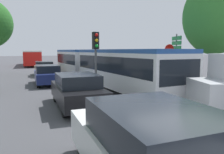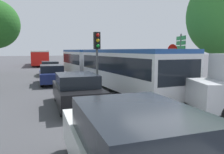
{
  "view_description": "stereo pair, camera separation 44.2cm",
  "coord_description": "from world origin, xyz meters",
  "px_view_note": "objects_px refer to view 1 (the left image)",
  "views": [
    {
      "loc": [
        -3.82,
        -3.85,
        2.44
      ],
      "look_at": [
        0.2,
        5.43,
        1.2
      ],
      "focal_mm": 35.0,
      "sensor_mm": 36.0,
      "label": 1
    },
    {
      "loc": [
        -3.42,
        -4.01,
        2.44
      ],
      "look_at": [
        0.2,
        5.43,
        1.2
      ],
      "focal_mm": 35.0,
      "sensor_mm": 36.0,
      "label": 2
    }
  ],
  "objects_px": {
    "queued_car_white": "(153,151)",
    "queued_car_navy": "(48,75)",
    "no_entry_sign": "(169,59)",
    "traffic_light": "(96,49)",
    "tree_right_near": "(215,19)",
    "direction_sign_post": "(176,49)",
    "articulated_bus": "(100,64)",
    "city_bus_rear": "(32,57)",
    "queued_car_black": "(77,90)",
    "queued_car_tan": "(44,68)"
  },
  "relations": [
    {
      "from": "articulated_bus",
      "to": "tree_right_near",
      "type": "xyz_separation_m",
      "value": [
        5.15,
        -5.68,
        2.85
      ]
    },
    {
      "from": "traffic_light",
      "to": "no_entry_sign",
      "type": "relative_size",
      "value": 1.21
    },
    {
      "from": "queued_car_white",
      "to": "traffic_light",
      "type": "relative_size",
      "value": 1.32
    },
    {
      "from": "queued_car_tan",
      "to": "no_entry_sign",
      "type": "height_order",
      "value": "no_entry_sign"
    },
    {
      "from": "queued_car_black",
      "to": "queued_car_tan",
      "type": "height_order",
      "value": "queued_car_black"
    },
    {
      "from": "articulated_bus",
      "to": "direction_sign_post",
      "type": "height_order",
      "value": "direction_sign_post"
    },
    {
      "from": "traffic_light",
      "to": "tree_right_near",
      "type": "xyz_separation_m",
      "value": [
        6.99,
        -1.33,
        1.79
      ]
    },
    {
      "from": "queued_car_white",
      "to": "traffic_light",
      "type": "distance_m",
      "value": 8.55
    },
    {
      "from": "city_bus_rear",
      "to": "queued_car_white",
      "type": "xyz_separation_m",
      "value": [
        -0.21,
        -34.91,
        -0.6
      ]
    },
    {
      "from": "queued_car_navy",
      "to": "traffic_light",
      "type": "height_order",
      "value": "traffic_light"
    },
    {
      "from": "traffic_light",
      "to": "direction_sign_post",
      "type": "xyz_separation_m",
      "value": [
        6.7,
        1.65,
        0.07
      ]
    },
    {
      "from": "queued_car_black",
      "to": "queued_car_tan",
      "type": "bearing_deg",
      "value": 1.87
    },
    {
      "from": "direction_sign_post",
      "to": "traffic_light",
      "type": "bearing_deg",
      "value": 27.35
    },
    {
      "from": "articulated_bus",
      "to": "queued_car_black",
      "type": "distance_m",
      "value": 7.2
    },
    {
      "from": "queued_car_white",
      "to": "queued_car_navy",
      "type": "distance_m",
      "value": 13.28
    },
    {
      "from": "no_entry_sign",
      "to": "direction_sign_post",
      "type": "xyz_separation_m",
      "value": [
        1.78,
        1.5,
        0.69
      ]
    },
    {
      "from": "city_bus_rear",
      "to": "queued_car_black",
      "type": "height_order",
      "value": "city_bus_rear"
    },
    {
      "from": "queued_car_navy",
      "to": "direction_sign_post",
      "type": "xyz_separation_m",
      "value": [
        8.61,
        -3.47,
        1.86
      ]
    },
    {
      "from": "queued_car_navy",
      "to": "queued_car_tan",
      "type": "distance_m",
      "value": 6.04
    },
    {
      "from": "city_bus_rear",
      "to": "direction_sign_post",
      "type": "bearing_deg",
      "value": -159.04
    },
    {
      "from": "city_bus_rear",
      "to": "direction_sign_post",
      "type": "height_order",
      "value": "direction_sign_post"
    },
    {
      "from": "queued_car_black",
      "to": "tree_right_near",
      "type": "bearing_deg",
      "value": -83.56
    },
    {
      "from": "articulated_bus",
      "to": "no_entry_sign",
      "type": "xyz_separation_m",
      "value": [
        3.08,
        -4.2,
        0.44
      ]
    },
    {
      "from": "queued_car_white",
      "to": "no_entry_sign",
      "type": "distance_m",
      "value": 10.79
    },
    {
      "from": "no_entry_sign",
      "to": "direction_sign_post",
      "type": "height_order",
      "value": "direction_sign_post"
    },
    {
      "from": "city_bus_rear",
      "to": "tree_right_near",
      "type": "xyz_separation_m",
      "value": [
        8.64,
        -28.06,
        2.91
      ]
    },
    {
      "from": "queued_car_white",
      "to": "traffic_light",
      "type": "bearing_deg",
      "value": -10.67
    },
    {
      "from": "tree_right_near",
      "to": "queued_car_black",
      "type": "bearing_deg",
      "value": -175.72
    },
    {
      "from": "queued_car_tan",
      "to": "no_entry_sign",
      "type": "bearing_deg",
      "value": -147.62
    },
    {
      "from": "traffic_light",
      "to": "direction_sign_post",
      "type": "bearing_deg",
      "value": 101.4
    },
    {
      "from": "queued_car_black",
      "to": "direction_sign_post",
      "type": "height_order",
      "value": "direction_sign_post"
    },
    {
      "from": "no_entry_sign",
      "to": "tree_right_near",
      "type": "distance_m",
      "value": 3.5
    },
    {
      "from": "articulated_bus",
      "to": "city_bus_rear",
      "type": "bearing_deg",
      "value": -174.38
    },
    {
      "from": "city_bus_rear",
      "to": "direction_sign_post",
      "type": "relative_size",
      "value": 3.11
    },
    {
      "from": "queued_car_black",
      "to": "queued_car_tan",
      "type": "xyz_separation_m",
      "value": [
        0.07,
        13.1,
        -0.04
      ]
    },
    {
      "from": "no_entry_sign",
      "to": "queued_car_black",
      "type": "bearing_deg",
      "value": -71.91
    },
    {
      "from": "queued_car_black",
      "to": "no_entry_sign",
      "type": "height_order",
      "value": "no_entry_sign"
    },
    {
      "from": "queued_car_tan",
      "to": "traffic_light",
      "type": "distance_m",
      "value": 11.38
    },
    {
      "from": "no_entry_sign",
      "to": "direction_sign_post",
      "type": "bearing_deg",
      "value": 130.03
    },
    {
      "from": "queued_car_tan",
      "to": "tree_right_near",
      "type": "height_order",
      "value": "tree_right_near"
    },
    {
      "from": "direction_sign_post",
      "to": "city_bus_rear",
      "type": "bearing_deg",
      "value": -58.02
    },
    {
      "from": "queued_car_tan",
      "to": "tree_right_near",
      "type": "bearing_deg",
      "value": -143.65
    },
    {
      "from": "queued_car_tan",
      "to": "direction_sign_post",
      "type": "relative_size",
      "value": 1.11
    },
    {
      "from": "articulated_bus",
      "to": "queued_car_tan",
      "type": "relative_size",
      "value": 4.25
    },
    {
      "from": "traffic_light",
      "to": "queued_car_white",
      "type": "bearing_deg",
      "value": -15.22
    },
    {
      "from": "city_bus_rear",
      "to": "queued_car_navy",
      "type": "bearing_deg",
      "value": -178.13
    },
    {
      "from": "city_bus_rear",
      "to": "queued_car_white",
      "type": "distance_m",
      "value": 34.91
    },
    {
      "from": "queued_car_navy",
      "to": "direction_sign_post",
      "type": "bearing_deg",
      "value": -109.78
    },
    {
      "from": "queued_car_navy",
      "to": "no_entry_sign",
      "type": "distance_m",
      "value": 8.52
    },
    {
      "from": "queued_car_white",
      "to": "tree_right_near",
      "type": "relative_size",
      "value": 0.68
    }
  ]
}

